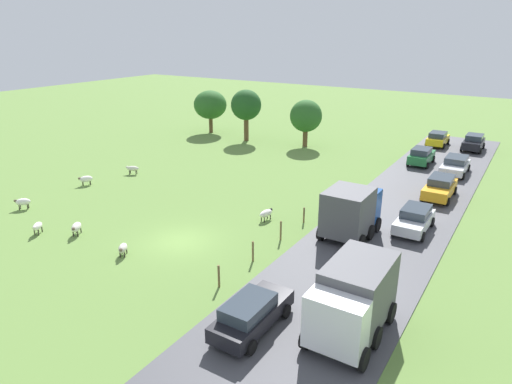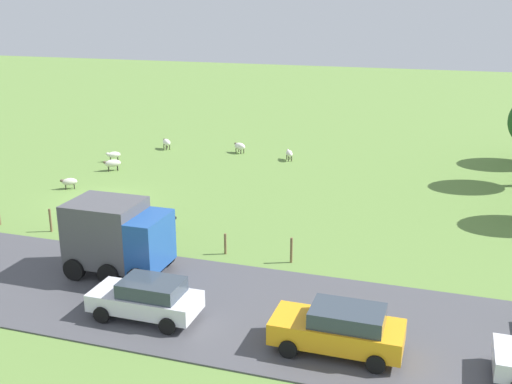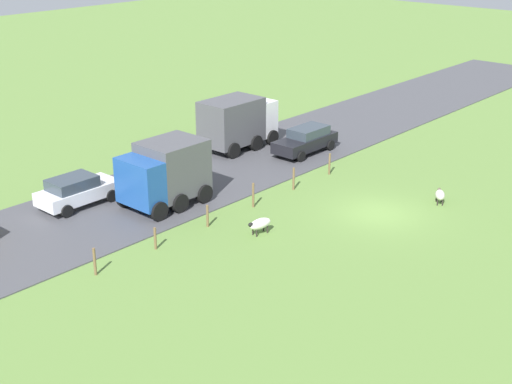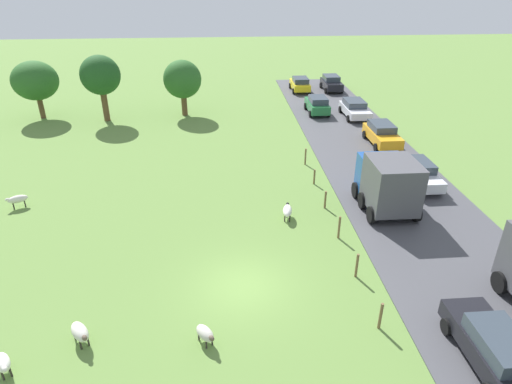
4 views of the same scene
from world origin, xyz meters
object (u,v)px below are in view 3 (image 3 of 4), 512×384
object	(u,v)px
sheep_0	(260,224)
car_4	(77,190)
sheep_3	(440,195)
truck_1	(165,172)
car_1	(306,140)
truck_0	(237,121)

from	to	relation	value
sheep_0	car_4	size ratio (longest dim) A/B	0.32
car_4	sheep_3	bearing A→B (deg)	-137.15
sheep_3	car_4	size ratio (longest dim) A/B	0.25
truck_1	car_1	distance (m)	11.42
car_4	sheep_0	bearing A→B (deg)	-158.28
sheep_3	car_1	size ratio (longest dim) A/B	0.23
car_4	truck_0	bearing A→B (deg)	-88.05
sheep_3	car_1	xyz separation A→B (m)	(10.19, -1.88, 0.41)
sheep_3	sheep_0	bearing A→B (deg)	63.67
sheep_0	truck_1	size ratio (longest dim) A/B	0.31
sheep_0	truck_0	world-z (taller)	truck_0
truck_0	truck_1	xyz separation A→B (m)	(-3.70, 9.27, 0.00)
sheep_0	sheep_3	bearing A→B (deg)	-116.33
sheep_3	truck_1	distance (m)	14.08
sheep_3	truck_1	size ratio (longest dim) A/B	0.25
sheep_3	car_1	bearing A→B (deg)	-10.44
car_1	sheep_0	bearing A→B (deg)	118.00
sheep_0	car_4	xyz separation A→B (m)	(9.15, 3.64, 0.35)
sheep_0	truck_0	distance (m)	13.00
sheep_0	car_1	bearing A→B (deg)	-62.00
car_1	truck_0	bearing A→B (deg)	29.07
sheep_3	truck_1	xyz separation A→B (m)	(10.30, 9.51, 1.32)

